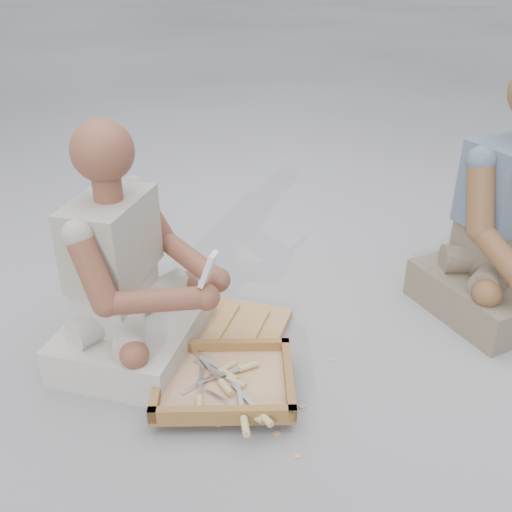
% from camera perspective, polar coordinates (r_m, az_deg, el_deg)
% --- Properties ---
extents(ground, '(60.00, 60.00, 0.00)m').
position_cam_1_polar(ground, '(2.06, -1.27, -10.30)').
color(ground, '#9F9EA4').
rests_on(ground, ground).
extents(carved_panel, '(0.59, 0.41, 0.04)m').
position_cam_1_polar(carved_panel, '(2.19, -4.95, -7.12)').
color(carved_panel, '#A1643E').
rests_on(carved_panel, ground).
extents(tool_tray, '(0.54, 0.49, 0.06)m').
position_cam_1_polar(tool_tray, '(1.88, -3.20, -12.38)').
color(tool_tray, brown).
rests_on(tool_tray, carved_panel).
extents(chisel_0, '(0.10, 0.21, 0.02)m').
position_cam_1_polar(chisel_0, '(1.81, -5.67, -14.15)').
color(chisel_0, silver).
rests_on(chisel_0, tool_tray).
extents(chisel_1, '(0.21, 0.09, 0.02)m').
position_cam_1_polar(chisel_1, '(1.88, -2.50, -12.23)').
color(chisel_1, silver).
rests_on(chisel_1, tool_tray).
extents(chisel_2, '(0.18, 0.15, 0.02)m').
position_cam_1_polar(chisel_2, '(1.85, -3.35, -12.60)').
color(chisel_2, silver).
rests_on(chisel_2, tool_tray).
extents(chisel_3, '(0.17, 0.17, 0.02)m').
position_cam_1_polar(chisel_3, '(1.91, -1.35, -11.12)').
color(chisel_3, silver).
rests_on(chisel_3, tool_tray).
extents(chisel_4, '(0.11, 0.20, 0.02)m').
position_cam_1_polar(chisel_4, '(1.92, -3.43, -11.32)').
color(chisel_4, silver).
rests_on(chisel_4, tool_tray).
extents(chisel_5, '(0.12, 0.20, 0.02)m').
position_cam_1_polar(chisel_5, '(1.73, -1.19, -16.15)').
color(chisel_5, silver).
rests_on(chisel_5, tool_tray).
extents(chisel_6, '(0.19, 0.14, 0.02)m').
position_cam_1_polar(chisel_6, '(1.75, 0.44, -15.43)').
color(chisel_6, silver).
rests_on(chisel_6, tool_tray).
extents(chisel_7, '(0.21, 0.11, 0.02)m').
position_cam_1_polar(chisel_7, '(1.91, -3.15, -11.50)').
color(chisel_7, silver).
rests_on(chisel_7, tool_tray).
extents(chisel_8, '(0.22, 0.08, 0.02)m').
position_cam_1_polar(chisel_8, '(1.77, -0.90, -15.38)').
color(chisel_8, silver).
rests_on(chisel_8, tool_tray).
extents(wood_chip_0, '(0.02, 0.02, 0.00)m').
position_cam_1_polar(wood_chip_0, '(1.83, -4.68, -16.36)').
color(wood_chip_0, tan).
rests_on(wood_chip_0, ground).
extents(wood_chip_1, '(0.02, 0.02, 0.00)m').
position_cam_1_polar(wood_chip_1, '(2.15, -5.26, -8.45)').
color(wood_chip_1, tan).
rests_on(wood_chip_1, ground).
extents(wood_chip_2, '(0.02, 0.02, 0.00)m').
position_cam_1_polar(wood_chip_2, '(2.17, -6.77, -8.14)').
color(wood_chip_2, tan).
rests_on(wood_chip_2, ground).
extents(wood_chip_3, '(0.02, 0.02, 0.00)m').
position_cam_1_polar(wood_chip_3, '(2.04, -6.53, -10.98)').
color(wood_chip_3, tan).
rests_on(wood_chip_3, ground).
extents(wood_chip_4, '(0.02, 0.02, 0.00)m').
position_cam_1_polar(wood_chip_4, '(1.84, 3.22, -15.95)').
color(wood_chip_4, tan).
rests_on(wood_chip_4, ground).
extents(wood_chip_5, '(0.02, 0.02, 0.00)m').
position_cam_1_polar(wood_chip_5, '(2.07, 7.52, -10.22)').
color(wood_chip_5, tan).
rests_on(wood_chip_5, ground).
extents(wood_chip_6, '(0.02, 0.02, 0.00)m').
position_cam_1_polar(wood_chip_6, '(1.74, 4.16, -19.34)').
color(wood_chip_6, tan).
rests_on(wood_chip_6, ground).
extents(wood_chip_7, '(0.02, 0.02, 0.00)m').
position_cam_1_polar(wood_chip_7, '(1.88, 4.63, -14.79)').
color(wood_chip_7, tan).
rests_on(wood_chip_7, ground).
extents(wood_chip_8, '(0.02, 0.02, 0.00)m').
position_cam_1_polar(wood_chip_8, '(2.21, -9.13, -7.66)').
color(wood_chip_8, tan).
rests_on(wood_chip_8, ground).
extents(wood_chip_9, '(0.02, 0.02, 0.00)m').
position_cam_1_polar(wood_chip_9, '(1.83, -3.66, -16.44)').
color(wood_chip_9, tan).
rests_on(wood_chip_9, ground).
extents(wood_chip_10, '(0.02, 0.02, 0.00)m').
position_cam_1_polar(wood_chip_10, '(1.80, 2.08, -17.29)').
color(wood_chip_10, tan).
rests_on(wood_chip_10, ground).
extents(craftsman, '(0.58, 0.58, 0.84)m').
position_cam_1_polar(craftsman, '(1.99, -12.64, -2.50)').
color(craftsman, '#B8B2AA').
rests_on(craftsman, ground).
extents(mobile_phone, '(0.06, 0.05, 0.12)m').
position_cam_1_polar(mobile_phone, '(1.77, -4.81, -1.31)').
color(mobile_phone, silver).
rests_on(mobile_phone, craftsman).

